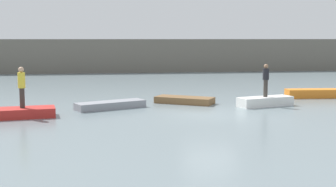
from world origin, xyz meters
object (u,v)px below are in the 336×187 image
rowboat_brown (184,100)px  person_yellow_shirt (22,85)px  rowboat_white (265,101)px  person_dark_shirt (266,79)px  rowboat_orange (314,93)px  rowboat_red (23,113)px  rowboat_grey (111,105)px

rowboat_brown → person_yellow_shirt: size_ratio=1.71×
rowboat_white → person_dark_shirt: 1.20m
rowboat_orange → person_yellow_shirt: bearing=-160.1°
rowboat_orange → person_dark_shirt: bearing=-141.1°
rowboat_red → rowboat_orange: 16.65m
rowboat_grey → rowboat_brown: (4.01, 1.27, -0.00)m
rowboat_brown → rowboat_white: size_ratio=1.05×
rowboat_grey → rowboat_red: bearing=-176.8°
rowboat_brown → rowboat_white: (3.98, -1.59, 0.06)m
rowboat_red → person_dark_shirt: person_dark_shirt is taller
rowboat_red → rowboat_white: 12.05m
rowboat_brown → rowboat_white: rowboat_white is taller
rowboat_grey → person_yellow_shirt: bearing=-176.8°
rowboat_brown → rowboat_white: bearing=9.6°
rowboat_grey → person_dark_shirt: bearing=-26.2°
rowboat_white → person_dark_shirt: person_dark_shirt is taller
rowboat_brown → person_dark_shirt: bearing=9.6°
rowboat_white → person_yellow_shirt: (-11.93, -1.70, 1.21)m
rowboat_red → person_dark_shirt: 12.11m
rowboat_white → person_yellow_shirt: size_ratio=1.62×
rowboat_red → rowboat_brown: size_ratio=0.89×
rowboat_brown → rowboat_orange: size_ratio=0.95×
rowboat_grey → person_yellow_shirt: 4.60m
person_yellow_shirt → person_dark_shirt: size_ratio=1.07×
rowboat_grey → person_dark_shirt: person_dark_shirt is taller
rowboat_orange → person_dark_shirt: 5.12m
rowboat_grey → rowboat_orange: (12.08, 2.52, 0.07)m
rowboat_white → person_yellow_shirt: 12.11m
rowboat_brown → person_yellow_shirt: (-7.95, -3.29, 1.28)m
person_yellow_shirt → rowboat_grey: bearing=27.1°
person_dark_shirt → rowboat_brown: bearing=158.2°
rowboat_white → rowboat_orange: (4.09, 2.84, 0.01)m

